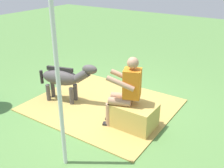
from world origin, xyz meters
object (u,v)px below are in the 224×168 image
object	(u,v)px
person_seated	(126,89)
tent_pole_left	(59,89)
hay_bale	(133,116)
pony_standing	(64,78)

from	to	relation	value
person_seated	tent_pole_left	xyz separation A→B (m)	(0.21, 1.39, 0.50)
hay_bale	tent_pole_left	distance (m)	1.78
pony_standing	tent_pole_left	world-z (taller)	tent_pole_left
hay_bale	person_seated	distance (m)	0.54
hay_bale	tent_pole_left	xyz separation A→B (m)	(0.37, 1.43, 1.01)
person_seated	tent_pole_left	bearing A→B (deg)	81.19
person_seated	pony_standing	bearing A→B (deg)	-3.48
person_seated	pony_standing	distance (m)	1.59
hay_bale	person_seated	world-z (taller)	person_seated
pony_standing	tent_pole_left	xyz separation A→B (m)	(-1.36, 1.48, 0.68)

